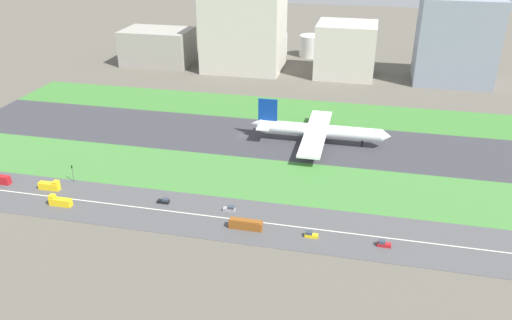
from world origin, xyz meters
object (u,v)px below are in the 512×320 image
car_2 (311,235)px  bus_1 (246,224)px  car_3 (383,244)px  cargo_warehouse (456,41)px  fuel_tank_east (345,49)px  office_tower (346,50)px  airliner (317,130)px  terminal_building (158,47)px  truck_1 (60,202)px  fuel_tank_centre (311,46)px  fuel_tank_west (273,44)px  hangar_building (244,33)px  car_1 (164,201)px  truck_0 (50,186)px  car_0 (230,209)px  traffic_light (73,172)px

car_2 → bus_1: bearing=0.0°
car_3 → cargo_warehouse: size_ratio=0.08×
car_3 → fuel_tank_east: 238.83m
office_tower → airliner: bearing=-92.5°
terminal_building → office_tower: size_ratio=1.24×
truck_1 → fuel_tank_centre: 245.28m
cargo_warehouse → fuel_tank_west: bearing=160.0°
hangar_building → fuel_tank_centre: size_ratio=2.99×
cargo_warehouse → office_tower: bearing=180.0°
car_1 → fuel_tank_east: 232.72m
truck_0 → terminal_building: 184.67m
truck_0 → car_3: truck_0 is taller
cargo_warehouse → fuel_tank_east: 85.11m
car_1 → car_0: bearing=0.0°
truck_0 → traffic_light: 10.07m
bus_1 → office_tower: office_tower is taller
truck_0 → fuel_tank_west: size_ratio=0.39×
hangar_building → car_0: bearing=-77.6°
bus_1 → car_2: 22.39m
car_0 → fuel_tank_east: bearing=83.6°
fuel_tank_centre → cargo_warehouse: bearing=-25.5°
car_2 → office_tower: size_ratio=0.12×
airliner → office_tower: size_ratio=1.72×
car_3 → car_1: size_ratio=1.00×
traffic_light → fuel_tank_centre: (67.91, 219.01, 3.48)m
office_tower → fuel_tank_centre: (-27.70, 45.00, -9.33)m
car_3 → terminal_building: (-156.75, 192.00, 11.18)m
car_0 → fuel_tank_centre: size_ratio=0.25×
car_0 → traffic_light: bearing=173.2°
car_2 → terminal_building: bearing=-55.3°
terminal_building → fuel_tank_centre: terminal_building is taller
truck_0 → fuel_tank_east: (98.27, 227.00, 4.96)m
car_1 → fuel_tank_west: size_ratio=0.20×
car_2 → fuel_tank_west: fuel_tank_west is taller
traffic_light → fuel_tank_east: (92.72, 219.01, 2.34)m
fuel_tank_east → fuel_tank_centre: bearing=180.0°
car_1 → fuel_tank_east: (50.94, 227.00, 5.70)m
terminal_building → bus_1: bearing=-60.0°
car_0 → car_2: (30.77, -10.00, 0.00)m
hangar_building → fuel_tank_east: hangar_building is taller
bus_1 → traffic_light: size_ratio=1.61×
car_0 → hangar_building: 187.86m
airliner → fuel_tank_east: airliner is taller
car_3 → fuel_tank_east: fuel_tank_east is taller
fuel_tank_east → hangar_building: bearing=-145.5°
car_3 → cargo_warehouse: 197.86m
car_2 → terminal_building: terminal_building is taller
car_1 → car_2: same height
airliner → truck_1: 115.90m
truck_1 → car_2: bearing=-180.0°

